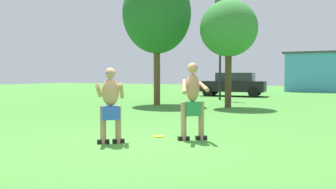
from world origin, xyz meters
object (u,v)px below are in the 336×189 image
(player_in_green, at_px, (193,99))
(frisbee, at_px, (158,136))
(lamp_post, at_px, (220,39))
(car_black_near_post, at_px, (233,84))
(tree_left_field, at_px, (157,14))
(tree_right_field, at_px, (229,29))
(player_with_cap, at_px, (111,102))

(player_in_green, distance_m, frisbee, 1.28)
(player_in_green, bearing_deg, lamp_post, 106.22)
(car_black_near_post, distance_m, tree_left_field, 9.08)
(lamp_post, height_order, tree_right_field, lamp_post)
(player_in_green, bearing_deg, tree_left_field, 123.88)
(tree_left_field, xyz_separation_m, tree_right_field, (3.54, 0.18, -0.91))
(lamp_post, distance_m, tree_left_field, 4.79)
(lamp_post, bearing_deg, car_black_near_post, 95.59)
(player_in_green, relative_size, lamp_post, 0.31)
(player_in_green, xyz_separation_m, tree_left_field, (-5.27, 7.84, 3.47))
(tree_left_field, bearing_deg, frisbee, -60.84)
(tree_right_field, bearing_deg, tree_left_field, -177.15)
(car_black_near_post, bearing_deg, player_in_green, -76.26)
(player_in_green, relative_size, car_black_near_post, 0.39)
(player_in_green, bearing_deg, player_with_cap, -140.74)
(tree_left_field, relative_size, tree_right_field, 1.33)
(player_in_green, relative_size, tree_left_field, 0.28)
(car_black_near_post, distance_m, lamp_post, 4.70)
(player_with_cap, height_order, tree_right_field, tree_right_field)
(player_in_green, height_order, car_black_near_post, player_in_green)
(frisbee, bearing_deg, player_with_cap, -114.47)
(player_with_cap, relative_size, player_in_green, 0.94)
(frisbee, xyz_separation_m, lamp_post, (-2.66, 12.22, 3.47))
(frisbee, distance_m, tree_right_field, 8.78)
(car_black_near_post, height_order, tree_right_field, tree_right_field)
(player_in_green, height_order, frisbee, player_in_green)
(player_with_cap, xyz_separation_m, tree_left_field, (-3.85, 9.00, 3.50))
(tree_right_field, bearing_deg, player_in_green, -77.85)
(frisbee, relative_size, tree_right_field, 0.05)
(player_with_cap, relative_size, tree_right_field, 0.34)
(player_with_cap, bearing_deg, car_black_near_post, 98.30)
(player_in_green, distance_m, tree_right_field, 8.59)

